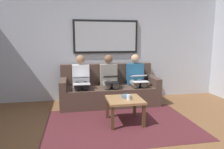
% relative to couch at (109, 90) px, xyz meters
% --- Properties ---
extents(wall_rear, '(6.00, 0.12, 2.60)m').
position_rel_couch_xyz_m(wall_rear, '(0.00, -0.48, 0.99)').
color(wall_rear, '#B7BCC6').
rests_on(wall_rear, ground_plane).
extents(area_rug, '(2.60, 1.80, 0.01)m').
position_rel_couch_xyz_m(area_rug, '(0.00, 1.27, -0.31)').
color(area_rug, '#4C1E23').
rests_on(area_rug, ground_plane).
extents(couch, '(2.20, 0.90, 0.90)m').
position_rel_couch_xyz_m(couch, '(0.00, 0.00, 0.00)').
color(couch, '#4C382D').
rests_on(couch, ground_plane).
extents(framed_mirror, '(1.58, 0.05, 0.80)m').
position_rel_couch_xyz_m(framed_mirror, '(0.00, -0.39, 1.24)').
color(framed_mirror, black).
extents(coffee_table, '(0.62, 0.62, 0.44)m').
position_rel_couch_xyz_m(coffee_table, '(-0.08, 1.22, 0.07)').
color(coffee_table, olive).
rests_on(coffee_table, ground_plane).
extents(cup, '(0.07, 0.07, 0.09)m').
position_rel_couch_xyz_m(cup, '(-0.13, 1.30, 0.18)').
color(cup, silver).
rests_on(cup, coffee_table).
extents(bowl, '(0.18, 0.18, 0.05)m').
position_rel_couch_xyz_m(bowl, '(-0.13, 1.16, 0.16)').
color(bowl, slate).
rests_on(bowl, coffee_table).
extents(person_left, '(0.38, 0.58, 1.14)m').
position_rel_couch_xyz_m(person_left, '(-0.64, 0.07, 0.30)').
color(person_left, '#235B84').
rests_on(person_left, couch).
extents(laptop_white, '(0.35, 0.34, 0.15)m').
position_rel_couch_xyz_m(laptop_white, '(-0.64, 0.31, 0.31)').
color(laptop_white, white).
extents(person_middle, '(0.38, 0.58, 1.14)m').
position_rel_couch_xyz_m(person_middle, '(0.00, 0.07, 0.30)').
color(person_middle, gray).
rests_on(person_middle, couch).
extents(laptop_black, '(0.32, 0.35, 0.15)m').
position_rel_couch_xyz_m(laptop_black, '(0.00, 0.31, 0.31)').
color(laptop_black, black).
extents(person_right, '(0.38, 0.58, 1.14)m').
position_rel_couch_xyz_m(person_right, '(0.64, 0.07, 0.30)').
color(person_right, silver).
rests_on(person_right, couch).
extents(laptop_silver, '(0.35, 0.38, 0.16)m').
position_rel_couch_xyz_m(laptop_silver, '(0.64, 0.30, 0.32)').
color(laptop_silver, silver).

